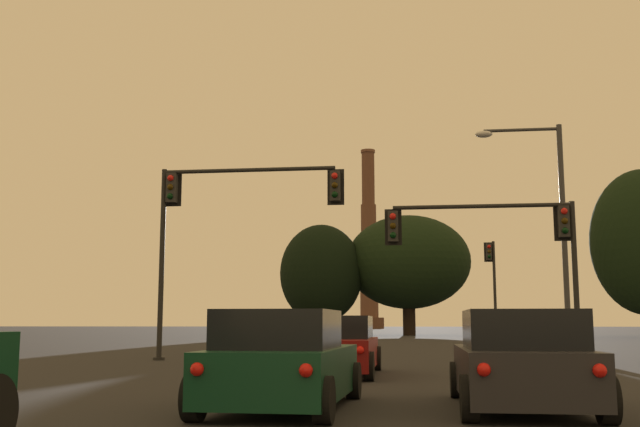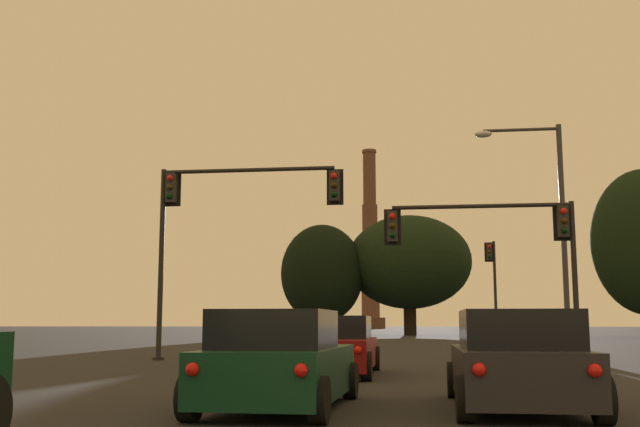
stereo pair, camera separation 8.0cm
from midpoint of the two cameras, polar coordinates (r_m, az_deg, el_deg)
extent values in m
cube|color=maroon|center=(18.55, 1.18, -10.59)|extent=(1.84, 4.62, 0.70)
cube|color=black|center=(18.77, 1.25, -8.65)|extent=(1.64, 2.22, 0.55)
cylinder|color=black|center=(20.55, -0.77, -10.95)|extent=(0.23, 0.64, 0.64)
cylinder|color=black|center=(20.39, 4.23, -10.95)|extent=(0.23, 0.64, 0.64)
cylinder|color=black|center=(16.79, -2.53, -11.52)|extent=(0.23, 0.64, 0.64)
cylinder|color=black|center=(16.60, 3.60, -11.54)|extent=(0.23, 0.64, 0.64)
sphere|color=red|center=(16.34, -2.20, -10.34)|extent=(0.17, 0.17, 0.17)
sphere|color=red|center=(16.17, 2.93, -10.36)|extent=(0.17, 0.17, 0.17)
cube|color=#0F3823|center=(11.30, -2.94, -12.00)|extent=(1.83, 4.05, 0.72)
cube|color=black|center=(10.89, -3.35, -8.79)|extent=(1.61, 1.94, 0.55)
cylinder|color=black|center=(13.08, -5.13, -12.47)|extent=(0.24, 0.61, 0.60)
cylinder|color=black|center=(12.78, 2.38, -12.60)|extent=(0.24, 0.61, 0.60)
cylinder|color=black|center=(9.97, -9.80, -13.68)|extent=(0.24, 0.61, 0.60)
cylinder|color=black|center=(9.57, 0.06, -14.02)|extent=(0.24, 0.61, 0.60)
sphere|color=red|center=(9.52, -9.59, -11.63)|extent=(0.17, 0.17, 0.17)
sphere|color=red|center=(9.18, -1.34, -11.86)|extent=(0.17, 0.17, 0.17)
cube|color=#232328|center=(11.60, 14.79, -11.65)|extent=(1.73, 4.00, 0.72)
cube|color=black|center=(11.18, 14.92, -8.52)|extent=(1.56, 1.90, 0.55)
cylinder|color=black|center=(13.16, 10.22, -12.35)|extent=(0.22, 0.60, 0.60)
cylinder|color=black|center=(13.34, 17.61, -12.04)|extent=(0.22, 0.60, 0.60)
cylinder|color=black|center=(9.93, 11.08, -13.67)|extent=(0.22, 0.60, 0.60)
cylinder|color=black|center=(10.16, 20.83, -13.16)|extent=(0.22, 0.60, 0.60)
sphere|color=red|center=(9.51, 12.14, -11.56)|extent=(0.17, 0.17, 0.17)
sphere|color=red|center=(9.71, 20.32, -11.16)|extent=(0.17, 0.17, 0.17)
cylinder|color=black|center=(26.57, -12.05, -3.72)|extent=(0.18, 0.18, 6.63)
cylinder|color=black|center=(26.52, -12.27, -10.76)|extent=(0.40, 0.40, 0.10)
cube|color=#282828|center=(26.81, -11.30, 1.92)|extent=(0.34, 0.34, 1.04)
cube|color=black|center=(26.98, -11.17, 1.85)|extent=(0.58, 0.03, 1.25)
sphere|color=red|center=(26.70, -11.41, 2.67)|extent=(0.22, 0.22, 0.22)
sphere|color=#352604|center=(26.64, -11.43, 1.99)|extent=(0.22, 0.22, 0.22)
sphere|color=black|center=(26.58, -11.45, 1.30)|extent=(0.22, 0.22, 0.22)
cylinder|color=black|center=(26.18, -5.55, 3.31)|extent=(6.07, 0.14, 0.14)
sphere|color=black|center=(27.01, -11.85, 3.09)|extent=(0.18, 0.18, 0.18)
cube|color=#282828|center=(25.55, 1.08, 2.10)|extent=(0.34, 0.34, 1.04)
cube|color=black|center=(25.73, 1.12, 2.03)|extent=(0.58, 0.03, 1.25)
sphere|color=red|center=(25.43, 1.03, 2.89)|extent=(0.22, 0.22, 0.22)
sphere|color=#352604|center=(25.37, 1.03, 2.18)|extent=(0.22, 0.22, 0.22)
sphere|color=black|center=(25.31, 1.03, 1.46)|extent=(0.22, 0.22, 0.22)
cylinder|color=black|center=(48.74, 13.14, -5.84)|extent=(0.18, 0.18, 6.43)
cylinder|color=black|center=(48.72, 13.26, -9.56)|extent=(0.40, 0.40, 0.10)
cube|color=#282828|center=(48.88, 12.70, -2.87)|extent=(0.34, 0.34, 1.04)
cube|color=black|center=(49.06, 12.68, -2.89)|extent=(0.58, 0.03, 1.25)
sphere|color=red|center=(48.73, 12.71, -2.47)|extent=(0.22, 0.22, 0.22)
sphere|color=#352604|center=(48.70, 12.72, -2.85)|extent=(0.22, 0.22, 0.22)
sphere|color=black|center=(48.67, 12.73, -3.22)|extent=(0.22, 0.22, 0.22)
cylinder|color=black|center=(25.89, 18.81, -4.87)|extent=(0.18, 0.18, 5.25)
cylinder|color=black|center=(25.88, 19.09, -10.56)|extent=(0.40, 0.40, 0.10)
cube|color=#282828|center=(26.01, 17.98, -0.59)|extent=(0.34, 0.34, 1.04)
cube|color=black|center=(26.19, 17.91, -0.64)|extent=(0.58, 0.03, 1.25)
sphere|color=red|center=(25.87, 18.03, 0.17)|extent=(0.22, 0.22, 0.22)
sphere|color=#352604|center=(25.83, 18.06, -0.53)|extent=(0.22, 0.22, 0.22)
sphere|color=black|center=(25.79, 18.09, -1.24)|extent=(0.22, 0.22, 0.22)
cylinder|color=black|center=(25.74, 12.08, 0.55)|extent=(5.92, 0.14, 0.14)
sphere|color=black|center=(26.15, 18.55, 0.66)|extent=(0.18, 0.18, 0.18)
cube|color=#282828|center=(25.57, 5.50, -0.99)|extent=(0.34, 0.34, 1.04)
cube|color=black|center=(25.75, 5.51, -1.04)|extent=(0.58, 0.03, 1.25)
sphere|color=red|center=(25.43, 5.48, -0.22)|extent=(0.22, 0.22, 0.22)
sphere|color=#352604|center=(25.38, 5.49, -0.94)|extent=(0.22, 0.22, 0.22)
sphere|color=black|center=(25.34, 5.50, -1.66)|extent=(0.22, 0.22, 0.22)
cylinder|color=#38383A|center=(28.59, 18.04, -1.87)|extent=(0.20, 0.20, 8.56)
cylinder|color=#38383A|center=(29.10, 15.00, 6.17)|extent=(2.75, 0.12, 0.12)
sphere|color=#38383A|center=(29.32, 17.67, 6.18)|extent=(0.20, 0.20, 0.20)
ellipsoid|color=silver|center=(28.92, 12.29, 5.92)|extent=(0.64, 0.36, 0.26)
cylinder|color=#523427|center=(180.73, 3.78, -8.34)|extent=(6.93, 6.93, 2.62)
cylinder|color=brown|center=(180.91, 3.76, -5.76)|extent=(4.33, 4.33, 13.67)
cylinder|color=brown|center=(182.05, 3.72, -1.46)|extent=(3.73, 3.73, 13.67)
cylinder|color=brown|center=(184.19, 3.68, 2.77)|extent=(3.12, 3.12, 13.67)
cylinder|color=brown|center=(185.55, 3.66, 4.73)|extent=(3.49, 3.49, 0.70)
cylinder|color=black|center=(78.28, 0.06, -8.34)|extent=(0.86, 0.86, 2.59)
ellipsoid|color=black|center=(78.45, 0.06, -4.58)|extent=(8.64, 7.78, 10.25)
cylinder|color=black|center=(80.05, 6.78, -7.78)|extent=(1.32, 1.32, 3.99)
ellipsoid|color=black|center=(80.31, 6.71, -3.69)|extent=(13.20, 11.88, 9.95)
camera|label=1|loc=(0.04, -90.06, 0.01)|focal=42.00mm
camera|label=2|loc=(0.04, 89.94, -0.01)|focal=42.00mm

